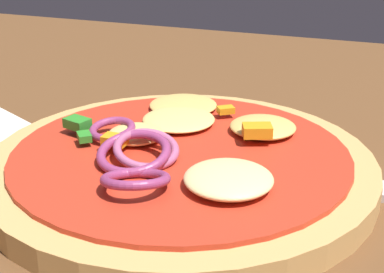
% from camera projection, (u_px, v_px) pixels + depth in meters
% --- Properties ---
extents(dining_table, '(1.28, 0.81, 0.03)m').
position_uv_depth(dining_table, '(261.00, 202.00, 0.35)').
color(dining_table, brown).
rests_on(dining_table, ground).
extents(pizza, '(0.24, 0.24, 0.03)m').
position_uv_depth(pizza, '(181.00, 162.00, 0.35)').
color(pizza, tan).
rests_on(pizza, dining_table).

